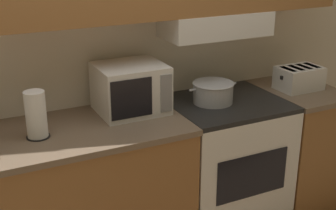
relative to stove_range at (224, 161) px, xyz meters
name	(u,v)px	position (x,y,z in m)	size (l,w,h in m)	color
wall_back	(126,8)	(-0.59, 0.27, 1.07)	(5.34, 0.38, 2.55)	silver
lower_counter_main	(47,203)	(-1.23, 0.00, 0.00)	(1.70, 0.69, 0.89)	#936033
lower_counter_right_stub	(294,144)	(0.63, 0.00, 0.00)	(0.49, 0.69, 0.89)	#936033
stove_range	(224,161)	(0.00, 0.00, 0.00)	(0.75, 0.67, 0.89)	white
cooking_pot	(213,92)	(-0.09, 0.03, 0.52)	(0.35, 0.28, 0.14)	#B7BABF
microwave	(130,88)	(-0.64, 0.12, 0.59)	(0.41, 0.37, 0.30)	white
toaster	(299,78)	(0.61, -0.01, 0.53)	(0.32, 0.22, 0.16)	white
paper_towel_roll	(36,115)	(-1.25, -0.03, 0.58)	(0.13, 0.13, 0.27)	black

